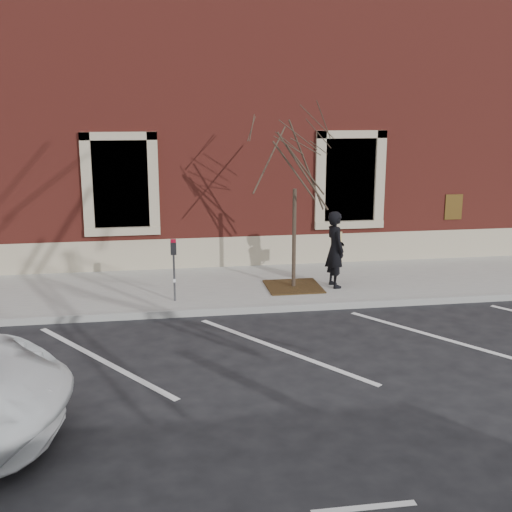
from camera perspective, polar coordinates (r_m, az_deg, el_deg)
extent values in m
plane|color=#28282B|center=(13.87, 0.39, -4.99)|extent=(120.00, 120.00, 0.00)
cube|color=#B5B3AA|center=(15.50, -0.67, -2.72)|extent=(40.00, 3.50, 0.15)
cube|color=#9E9E99|center=(13.80, 0.43, -4.76)|extent=(40.00, 0.12, 0.15)
cube|color=maroon|center=(20.86, -3.17, 12.30)|extent=(40.00, 8.50, 8.00)
cube|color=tan|center=(17.09, -1.55, 0.43)|extent=(40.00, 0.06, 0.80)
cube|color=black|center=(16.78, -11.92, 6.33)|extent=(1.40, 0.30, 2.20)
cube|color=tan|center=(16.79, -11.75, 2.19)|extent=(1.90, 0.20, 0.20)
cube|color=black|center=(17.54, 8.19, 6.77)|extent=(1.40, 0.30, 2.20)
cube|color=tan|center=(17.55, 8.23, 2.81)|extent=(1.90, 0.20, 0.20)
imported|color=black|center=(15.14, 7.05, 0.60)|extent=(0.51, 0.71, 1.80)
cylinder|color=#595B60|center=(14.10, -7.28, -1.94)|extent=(0.05, 0.05, 1.04)
cube|color=black|center=(13.95, -7.35, 0.66)|extent=(0.13, 0.09, 0.27)
cube|color=#AF0B24|center=(13.91, -7.37, 1.34)|extent=(0.11, 0.09, 0.06)
cube|color=white|center=(14.07, -7.26, -2.20)|extent=(0.05, 0.00, 0.07)
cube|color=#482F17|center=(15.19, 3.34, -2.73)|extent=(1.27, 1.27, 0.03)
cylinder|color=#3D3025|center=(14.92, 3.40, 1.53)|extent=(0.09, 0.09, 2.34)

